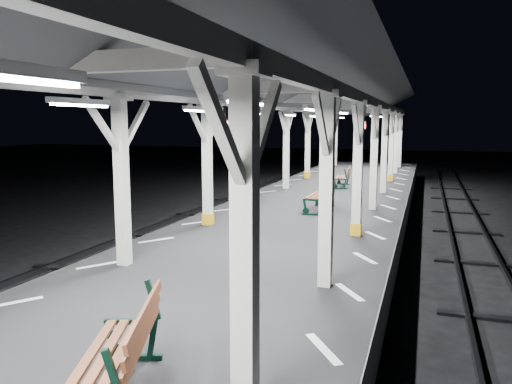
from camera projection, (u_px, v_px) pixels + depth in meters
The scene contains 10 objects.
ground at pixel (253, 292), 11.25m from camera, with size 120.00×120.00×0.00m, color black.
platform at pixel (253, 270), 11.18m from camera, with size 6.00×50.00×1.00m, color black.
hazard_stripes_left at pixel (156, 240), 11.89m from camera, with size 1.00×48.00×0.01m, color silver.
hazard_stripes_right at pixel (365, 258), 10.32m from camera, with size 1.00×48.00×0.01m, color silver.
track_left at pixel (70, 268), 12.83m from camera, with size 2.20×60.00×0.16m.
track_right at pixel (497, 316), 9.64m from camera, with size 2.20×60.00×0.16m.
canopy at pixel (253, 86), 10.59m from camera, with size 5.40×49.00×4.65m.
bench_near at pixel (124, 352), 4.95m from camera, with size 1.28×1.97×1.01m.
bench_mid at pixel (323, 194), 15.75m from camera, with size 0.70×1.83×0.99m.
bench_far at pixel (344, 176), 21.61m from camera, with size 0.72×1.64×0.87m.
Camera 1 is at (3.55, -10.22, 3.80)m, focal length 35.00 mm.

